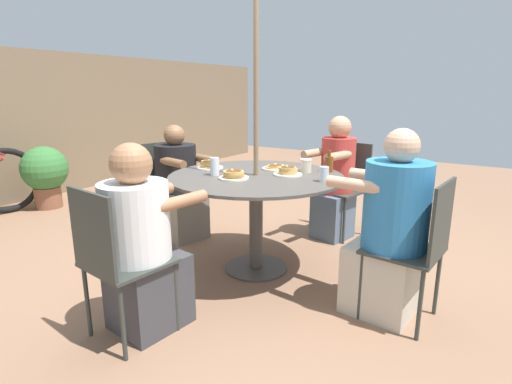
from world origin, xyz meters
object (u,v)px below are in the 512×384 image
Objects in this scene: patio_chair_north at (168,182)px; patio_chair_west at (346,183)px; coffee_cup at (306,166)px; pancake_plate_d at (210,165)px; diner_south at (389,234)px; patio_chair_south at (418,243)px; drinking_glass_b at (324,174)px; drinking_glass_a at (215,166)px; diner_east at (142,248)px; pancake_plate_b at (275,168)px; syrup_bottle at (329,163)px; patio_table at (256,192)px; pancake_plate_c at (288,172)px; pancake_plate_a at (234,175)px; potted_shrub at (45,173)px; diner_west at (336,182)px; diner_north at (179,188)px; patio_chair_east at (114,256)px.

patio_chair_north is 1.00× the size of patio_chair_west.
patio_chair_north reaches higher than coffee_cup.
patio_chair_north is 0.80m from pancake_plate_d.
diner_south is at bearing -93.88° from pancake_plate_d.
drinking_glass_b is at bearing 80.61° from patio_chair_south.
drinking_glass_a reaches higher than patio_chair_west.
pancake_plate_d is at bearing 114.63° from diner_east.
drinking_glass_a is (-0.19, -0.21, 0.04)m from pancake_plate_d.
patio_chair_west is 4.10× the size of pancake_plate_b.
syrup_bottle reaches higher than patio_chair_south.
diner_south is at bearing -117.04° from coffee_cup.
pancake_plate_c is (0.13, -0.20, 0.15)m from patio_table.
patio_chair_north is 4.10× the size of pancake_plate_d.
pancake_plate_b is at bearing 103.05° from patio_chair_north.
coffee_cup reaches higher than pancake_plate_a.
pancake_plate_b reaches higher than potted_shrub.
drinking_glass_a is (-1.18, 0.47, 0.28)m from diner_west.
pancake_plate_a is at bearing -96.49° from drinking_glass_a.
diner_north is 1.05m from pancake_plate_b.
diner_east is at bearing 52.00° from patio_chair_north.
diner_north is at bearing 70.71° from pancake_plate_d.
diner_south is at bearing 138.71° from diner_west.
pancake_plate_c is 1.00× the size of pancake_plate_d.
drinking_glass_a is at bearing -94.66° from potted_shrub.
patio_table is 0.43m from coffee_cup.
diner_west is at bearing 2.82° from coffee_cup.
diner_south is 1.30m from drinking_glass_a.
diner_north is 0.65m from pancake_plate_d.
diner_east is at bearing 174.44° from patio_table.
pancake_plate_a is 0.29× the size of potted_shrub.
drinking_glass_a is (-0.48, 0.50, 0.02)m from coffee_cup.
diner_west reaches higher than diner_north.
diner_north is 10.48× the size of coffee_cup.
patio_chair_south is at bearing -92.05° from potted_shrub.
patio_chair_south is 0.99m from syrup_bottle.
pancake_plate_a is 1.00× the size of pancake_plate_b.
patio_chair_east and patio_chair_south have the same top height.
drinking_glass_b is at bearing 96.48° from diner_north.
syrup_bottle is (0.17, -1.57, 0.31)m from patio_chair_north.
drinking_glass_b is at bearing -111.55° from pancake_plate_b.
pancake_plate_a is at bearing 80.08° from patio_chair_north.
syrup_bottle is 0.87m from drinking_glass_a.
drinking_glass_a is (-0.38, -0.75, 0.34)m from diner_north.
diner_west is 0.75m from coffee_cup.
diner_east is at bearing 177.06° from pancake_plate_a.
diner_west reaches higher than pancake_plate_c.
drinking_glass_b is at bearing 95.81° from patio_chair_north.
patio_chair_east is 8.69× the size of coffee_cup.
diner_east is 1.45m from diner_south.
drinking_glass_a reaches higher than patio_table.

